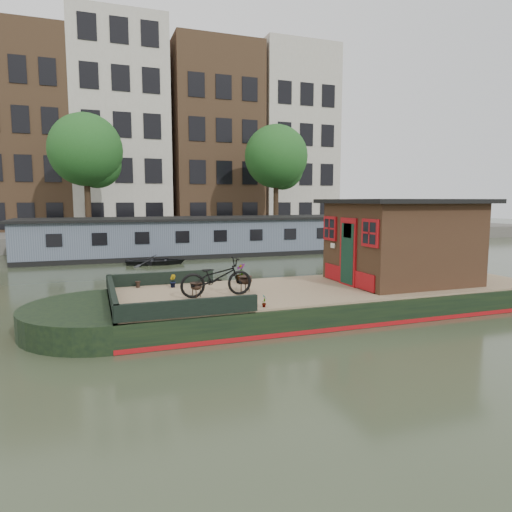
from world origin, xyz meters
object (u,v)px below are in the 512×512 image
object	(u,v)px
bicycle	(216,277)
brazier_front	(196,290)
dinghy	(156,258)
brazier_rear	(245,284)
cabin	(401,240)

from	to	relation	value
bicycle	brazier_front	bearing A→B (deg)	84.91
brazier_front	dinghy	size ratio (longest dim) A/B	0.13
brazier_front	brazier_rear	size ratio (longest dim) A/B	0.89
cabin	brazier_front	size ratio (longest dim) A/B	10.76
cabin	bicycle	size ratio (longest dim) A/B	2.19
brazier_front	bicycle	bearing A→B (deg)	-3.74
cabin	brazier_rear	distance (m)	4.89
brazier_front	brazier_rear	world-z (taller)	brazier_rear
dinghy	bicycle	bearing A→B (deg)	-170.54
brazier_front	cabin	bearing A→B (deg)	1.55
dinghy	cabin	bearing A→B (deg)	-143.38
bicycle	dinghy	distance (m)	11.18
brazier_rear	dinghy	distance (m)	10.92
cabin	dinghy	xyz separation A→B (m)	(-5.69, 10.95, -1.59)
bicycle	brazier_rear	xyz separation A→B (m)	(0.85, 0.28, -0.27)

